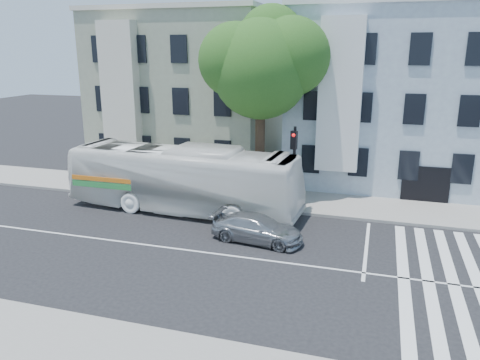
% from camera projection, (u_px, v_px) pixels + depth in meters
% --- Properties ---
extents(ground, '(120.00, 120.00, 0.00)m').
position_uv_depth(ground, '(211.00, 253.00, 20.40)').
color(ground, black).
rests_on(ground, ground).
extents(sidewalk_far, '(80.00, 4.00, 0.15)m').
position_uv_depth(sidewalk_far, '(257.00, 198.00, 27.76)').
color(sidewalk_far, gray).
rests_on(sidewalk_far, ground).
extents(building_left, '(12.00, 10.00, 11.00)m').
position_uv_depth(building_left, '(191.00, 92.00, 34.69)').
color(building_left, gray).
rests_on(building_left, ground).
extents(building_right, '(12.00, 10.00, 11.00)m').
position_uv_depth(building_right, '(388.00, 98.00, 30.80)').
color(building_right, '#98A4B5').
rests_on(building_right, ground).
extents(street_tree, '(7.30, 5.90, 11.10)m').
position_uv_depth(street_tree, '(263.00, 63.00, 26.32)').
color(street_tree, '#2D2116').
rests_on(street_tree, ground).
extents(bus, '(3.84, 13.16, 3.62)m').
position_uv_depth(bus, '(183.00, 179.00, 25.34)').
color(bus, white).
rests_on(bus, ground).
extents(sedan, '(2.29, 4.48, 1.25)m').
position_uv_depth(sedan, '(257.00, 228.00, 21.55)').
color(sedan, '#A2A4A9').
rests_on(sedan, ground).
extents(hedge, '(8.07, 4.32, 0.70)m').
position_uv_depth(hedge, '(180.00, 193.00, 27.25)').
color(hedge, '#23551B').
rests_on(hedge, sidewalk_far).
extents(traffic_signal, '(0.49, 0.55, 4.74)m').
position_uv_depth(traffic_signal, '(294.00, 158.00, 24.54)').
color(traffic_signal, black).
rests_on(traffic_signal, ground).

